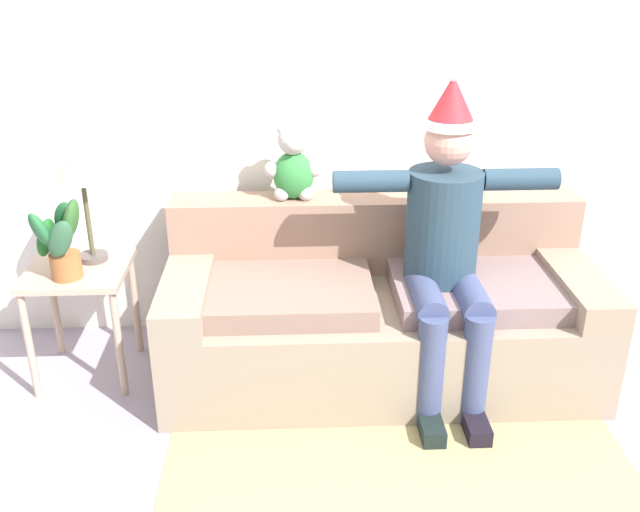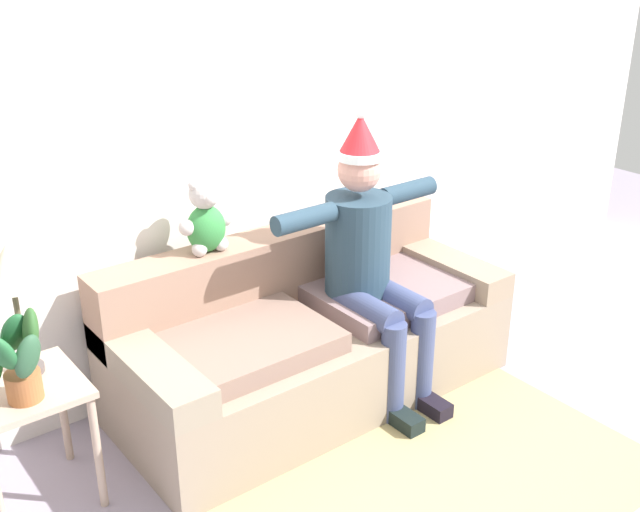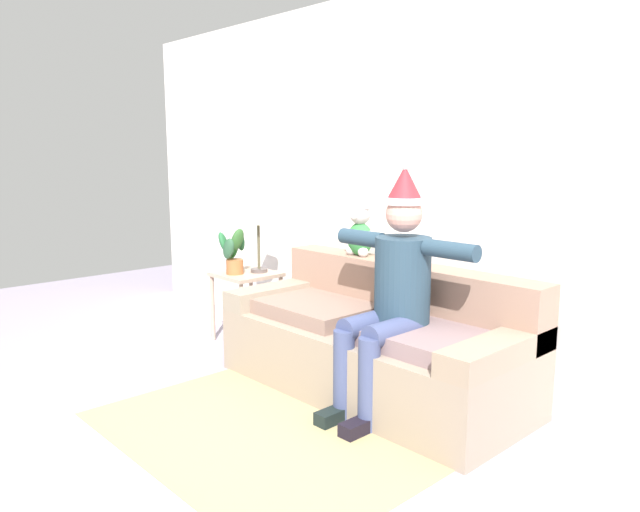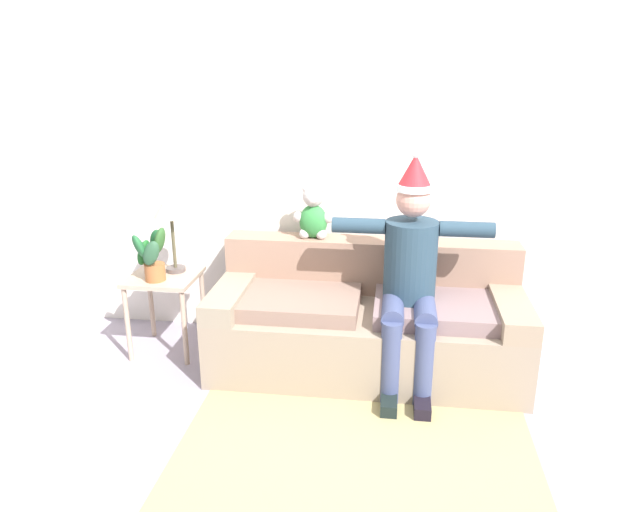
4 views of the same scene
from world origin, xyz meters
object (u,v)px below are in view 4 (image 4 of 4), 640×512
(teddy_bear, at_px, (313,214))
(potted_plant, at_px, (152,254))
(person_seated, at_px, (410,270))
(couch, at_px, (367,321))
(table_lamp, at_px, (171,208))
(side_table, at_px, (165,289))

(teddy_bear, height_order, potted_plant, teddy_bear)
(person_seated, height_order, teddy_bear, person_seated)
(couch, xyz_separation_m, table_lamp, (-1.40, 0.11, 0.72))
(couch, relative_size, potted_plant, 5.24)
(teddy_bear, bearing_deg, table_lamp, -170.38)
(side_table, height_order, table_lamp, table_lamp)
(side_table, bearing_deg, teddy_bear, 13.97)
(teddy_bear, bearing_deg, person_seated, -32.79)
(couch, distance_m, teddy_bear, 0.83)
(potted_plant, bearing_deg, couch, 3.49)
(person_seated, xyz_separation_m, table_lamp, (-1.67, 0.27, 0.28))
(potted_plant, bearing_deg, teddy_bear, 19.04)
(teddy_bear, xyz_separation_m, side_table, (-1.04, -0.26, -0.52))
(potted_plant, bearing_deg, table_lamp, 68.16)
(couch, distance_m, potted_plant, 1.54)
(table_lamp, bearing_deg, potted_plant, -111.84)
(teddy_bear, bearing_deg, couch, -33.85)
(table_lamp, bearing_deg, side_table, -122.17)
(person_seated, relative_size, teddy_bear, 3.98)
(person_seated, relative_size, table_lamp, 2.59)
(person_seated, height_order, side_table, person_seated)
(couch, xyz_separation_m, person_seated, (0.27, -0.16, 0.44))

